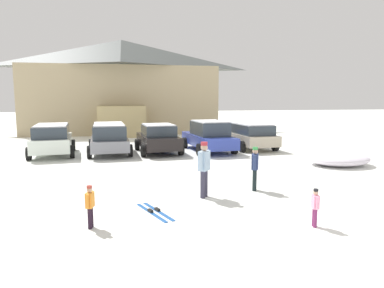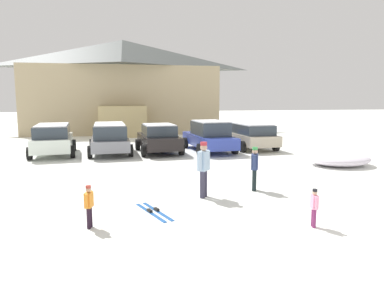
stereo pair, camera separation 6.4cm
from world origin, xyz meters
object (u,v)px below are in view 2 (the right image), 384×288
(skier_child_in_orange_jacket, at_px, (89,204))
(plowed_snow_pile, at_px, (339,159))
(parked_blue_hatchback, at_px, (209,136))
(skier_adult_in_blue_parka, at_px, (204,166))
(skier_teen_in_navy_coat, at_px, (255,166))
(skier_child_in_pink_snowsuit, at_px, (314,206))
(parked_black_sedan, at_px, (159,138))
(parked_grey_wagon, at_px, (110,137))
(ski_lodge, at_px, (123,86))
(parked_beige_suv, at_px, (250,135))
(parked_white_suv, at_px, (53,138))
(pair_of_skis, at_px, (154,211))

(skier_child_in_orange_jacket, xyz_separation_m, plowed_snow_pile, (10.21, 5.47, -0.27))
(parked_blue_hatchback, xyz_separation_m, skier_adult_in_blue_parka, (-2.51, -8.86, 0.08))
(skier_teen_in_navy_coat, relative_size, skier_child_in_pink_snowsuit, 1.58)
(parked_black_sedan, bearing_deg, parked_grey_wagon, 172.78)
(parked_blue_hatchback, height_order, skier_teen_in_navy_coat, parked_blue_hatchback)
(plowed_snow_pile, bearing_deg, ski_lodge, 116.33)
(skier_child_in_pink_snowsuit, distance_m, plowed_snow_pile, 8.31)
(parked_grey_wagon, relative_size, skier_child_in_orange_jacket, 4.78)
(parked_beige_suv, bearing_deg, skier_child_in_orange_jacket, -126.40)
(parked_white_suv, xyz_separation_m, skier_child_in_orange_jacket, (2.71, -11.07, -0.32))
(parked_grey_wagon, height_order, parked_black_sedan, parked_grey_wagon)
(plowed_snow_pile, bearing_deg, skier_child_in_orange_jacket, -151.84)
(plowed_snow_pile, bearing_deg, skier_teen_in_navy_coat, -148.87)
(parked_grey_wagon, xyz_separation_m, parked_blue_hatchback, (5.46, -0.35, -0.02))
(ski_lodge, distance_m, parked_beige_suv, 14.82)
(parked_white_suv, bearing_deg, skier_adult_in_blue_parka, -57.67)
(parked_beige_suv, bearing_deg, parked_black_sedan, -174.87)
(parked_white_suv, relative_size, parked_blue_hatchback, 0.89)
(parked_grey_wagon, height_order, pair_of_skis, parked_grey_wagon)
(skier_child_in_pink_snowsuit, bearing_deg, parked_blue_hatchback, 86.96)
(skier_child_in_orange_jacket, bearing_deg, plowed_snow_pile, 28.16)
(parked_white_suv, distance_m, parked_grey_wagon, 2.89)
(parked_white_suv, xyz_separation_m, parked_grey_wagon, (2.89, -0.01, 0.00))
(ski_lodge, height_order, parked_white_suv, ski_lodge)
(parked_white_suv, height_order, skier_teen_in_navy_coat, parked_white_suv)
(skier_child_in_pink_snowsuit, bearing_deg, parked_grey_wagon, 111.83)
(parked_black_sedan, distance_m, parked_beige_suv, 5.51)
(parked_blue_hatchback, xyz_separation_m, skier_child_in_pink_snowsuit, (-0.62, -11.72, -0.36))
(parked_beige_suv, bearing_deg, parked_grey_wagon, -178.85)
(skier_child_in_orange_jacket, relative_size, plowed_snow_pile, 0.36)
(skier_adult_in_blue_parka, bearing_deg, skier_child_in_orange_jacket, -149.37)
(ski_lodge, xyz_separation_m, parked_blue_hatchback, (4.50, -13.09, -3.25))
(parked_black_sedan, xyz_separation_m, skier_teen_in_navy_coat, (2.11, -8.47, -0.01))
(skier_teen_in_navy_coat, height_order, pair_of_skis, skier_teen_in_navy_coat)
(skier_child_in_pink_snowsuit, bearing_deg, skier_adult_in_blue_parka, 123.45)
(ski_lodge, bearing_deg, skier_child_in_orange_jacket, -92.75)
(parked_beige_suv, distance_m, plowed_snow_pile, 6.10)
(parked_white_suv, distance_m, parked_black_sedan, 5.51)
(skier_teen_in_navy_coat, xyz_separation_m, plowed_snow_pile, (5.31, 3.21, -0.51))
(parked_black_sedan, bearing_deg, parked_beige_suv, 5.13)
(skier_child_in_pink_snowsuit, bearing_deg, skier_child_in_orange_jacket, 168.63)
(parked_white_suv, height_order, skier_adult_in_blue_parka, skier_adult_in_blue_parka)
(parked_black_sedan, xyz_separation_m, skier_child_in_pink_snowsuit, (2.23, -11.74, -0.30))
(pair_of_skis, bearing_deg, skier_teen_in_navy_coat, 23.60)
(skier_teen_in_navy_coat, bearing_deg, skier_child_in_pink_snowsuit, -88.03)
(parked_white_suv, xyz_separation_m, parked_blue_hatchback, (8.35, -0.36, -0.02))
(parked_white_suv, distance_m, plowed_snow_pile, 14.10)
(ski_lodge, bearing_deg, skier_adult_in_blue_parka, -84.83)
(parked_white_suv, bearing_deg, parked_black_sedan, -3.51)
(skier_child_in_pink_snowsuit, xyz_separation_m, pair_of_skis, (-3.49, 1.80, -0.48))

